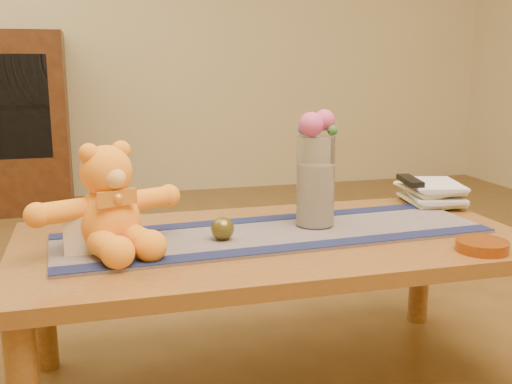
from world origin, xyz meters
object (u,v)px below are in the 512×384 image
object	(u,v)px
teddy_bear	(107,199)
amber_dish	(482,246)
tv_remote	(410,181)
bronze_ball	(223,228)
book_bottom	(408,202)
glass_vase	(315,181)
pillar_candle	(84,227)

from	to	relation	value
teddy_bear	amber_dish	bearing A→B (deg)	-36.95
tv_remote	amber_dish	size ratio (longest dim) A/B	1.21
bronze_ball	tv_remote	bearing A→B (deg)	19.66
bronze_ball	tv_remote	world-z (taller)	tv_remote
teddy_bear	tv_remote	distance (m)	1.02
bronze_ball	book_bottom	distance (m)	0.74
bronze_ball	tv_remote	size ratio (longest dim) A/B	0.39
bronze_ball	book_bottom	size ratio (longest dim) A/B	0.28
book_bottom	tv_remote	size ratio (longest dim) A/B	1.39
amber_dish	book_bottom	bearing A→B (deg)	81.87
bronze_ball	teddy_bear	bearing A→B (deg)	178.53
glass_vase	amber_dish	size ratio (longest dim) A/B	1.96
pillar_candle	bronze_ball	world-z (taller)	pillar_candle
tv_remote	bronze_ball	bearing A→B (deg)	-149.57
glass_vase	bronze_ball	size ratio (longest dim) A/B	4.19
glass_vase	book_bottom	xyz separation A→B (m)	(0.41, 0.19, -0.13)
glass_vase	tv_remote	xyz separation A→B (m)	(0.41, 0.18, -0.05)
amber_dish	tv_remote	bearing A→B (deg)	81.92
teddy_bear	bronze_ball	distance (m)	0.31
teddy_bear	pillar_candle	bearing A→B (deg)	157.24
teddy_bear	pillar_candle	world-z (taller)	teddy_bear
tv_remote	pillar_candle	bearing A→B (deg)	-156.42
amber_dish	teddy_bear	bearing A→B (deg)	164.32
book_bottom	glass_vase	bearing A→B (deg)	-147.52
glass_vase	amber_dish	bearing A→B (deg)	-43.79
pillar_candle	tv_remote	distance (m)	1.08
glass_vase	teddy_bear	bearing A→B (deg)	-173.86
book_bottom	amber_dish	size ratio (longest dim) A/B	1.68
teddy_bear	tv_remote	xyz separation A→B (m)	(0.99, 0.24, -0.05)
glass_vase	bronze_ball	xyz separation A→B (m)	(-0.29, -0.07, -0.10)
glass_vase	amber_dish	xyz separation A→B (m)	(0.33, -0.32, -0.12)
tv_remote	amber_dish	world-z (taller)	tv_remote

